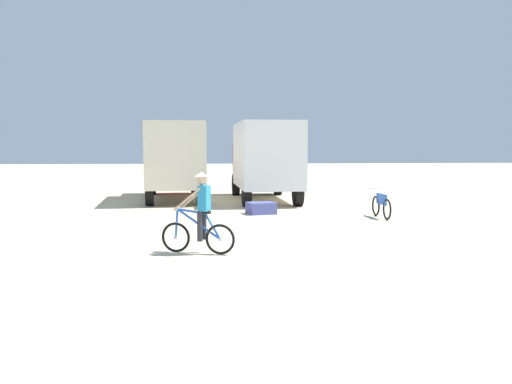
# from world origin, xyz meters

# --- Properties ---
(ground_plane) EXTENTS (120.00, 120.00, 0.00)m
(ground_plane) POSITION_xyz_m (0.00, 0.00, 0.00)
(ground_plane) COLOR beige
(box_truck_cream_rv) EXTENTS (2.88, 6.91, 3.35)m
(box_truck_cream_rv) POSITION_xyz_m (-3.42, 13.59, 1.87)
(box_truck_cream_rv) COLOR beige
(box_truck_cream_rv) RESTS_ON ground
(box_truck_avon_van) EXTENTS (2.62, 6.83, 3.35)m
(box_truck_avon_van) POSITION_xyz_m (0.50, 12.83, 1.87)
(box_truck_avon_van) COLOR white
(box_truck_avon_van) RESTS_ON ground
(cyclist_orange_shirt) EXTENTS (1.65, 0.72, 1.82)m
(cyclist_orange_shirt) POSITION_xyz_m (-2.08, 1.33, 0.85)
(cyclist_orange_shirt) COLOR black
(cyclist_orange_shirt) RESTS_ON ground
(bicycle_spare) EXTENTS (0.50, 1.73, 0.97)m
(bicycle_spare) POSITION_xyz_m (3.81, 6.91, 0.40)
(bicycle_spare) COLOR black
(bicycle_spare) RESTS_ON ground
(supply_crate) EXTENTS (1.09, 1.00, 0.40)m
(supply_crate) POSITION_xyz_m (-0.07, 8.29, 0.20)
(supply_crate) COLOR #4C5199
(supply_crate) RESTS_ON ground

